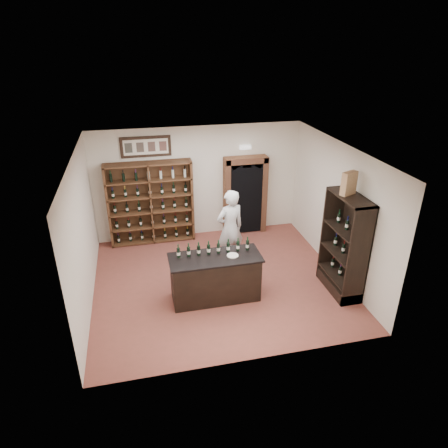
{
  "coord_description": "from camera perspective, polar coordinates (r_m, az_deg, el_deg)",
  "views": [
    {
      "loc": [
        -1.59,
        -7.46,
        5.09
      ],
      "look_at": [
        0.19,
        0.3,
        1.27
      ],
      "focal_mm": 32.0,
      "sensor_mm": 36.0,
      "label": 1
    }
  ],
  "objects": [
    {
      "name": "floor",
      "position": [
        9.17,
        -0.77,
        -8.12
      ],
      "size": [
        5.5,
        5.5,
        0.0
      ],
      "primitive_type": "plane",
      "color": "brown",
      "rests_on": "ground"
    },
    {
      "name": "ceiling",
      "position": [
        7.91,
        -0.9,
        10.27
      ],
      "size": [
        5.5,
        5.5,
        0.0
      ],
      "primitive_type": "plane",
      "rotation": [
        3.14,
        0.0,
        0.0
      ],
      "color": "white",
      "rests_on": "wall_back"
    },
    {
      "name": "wall_back",
      "position": [
        10.71,
        -3.67,
        5.95
      ],
      "size": [
        5.5,
        0.04,
        3.0
      ],
      "primitive_type": "cube",
      "color": "silver",
      "rests_on": "ground"
    },
    {
      "name": "wall_left",
      "position": [
        8.36,
        -19.58,
        -1.43
      ],
      "size": [
        0.04,
        5.0,
        3.0
      ],
      "primitive_type": "cube",
      "color": "silver",
      "rests_on": "ground"
    },
    {
      "name": "wall_right",
      "position": [
        9.35,
        15.89,
        1.99
      ],
      "size": [
        0.04,
        5.0,
        3.0
      ],
      "primitive_type": "cube",
      "color": "silver",
      "rests_on": "ground"
    },
    {
      "name": "wine_shelf",
      "position": [
        10.58,
        -10.42,
        3.0
      ],
      "size": [
        2.2,
        0.38,
        2.2
      ],
      "color": "#50311B",
      "rests_on": "ground"
    },
    {
      "name": "framed_picture",
      "position": [
        10.26,
        -11.11,
        10.79
      ],
      "size": [
        1.25,
        0.04,
        0.52
      ],
      "primitive_type": "cube",
      "color": "black",
      "rests_on": "wall_back"
    },
    {
      "name": "arched_doorway",
      "position": [
        10.93,
        3.03,
        4.37
      ],
      "size": [
        1.17,
        0.35,
        2.17
      ],
      "color": "black",
      "rests_on": "ground"
    },
    {
      "name": "emergency_light",
      "position": [
        10.63,
        3.05,
        10.9
      ],
      "size": [
        0.3,
        0.1,
        0.1
      ],
      "primitive_type": "cube",
      "color": "white",
      "rests_on": "wall_back"
    },
    {
      "name": "tasting_counter",
      "position": [
        8.38,
        -1.26,
        -7.69
      ],
      "size": [
        1.88,
        0.78,
        1.0
      ],
      "color": "black",
      "rests_on": "ground"
    },
    {
      "name": "counter_bottle_0",
      "position": [
        8.08,
        -6.52,
        -4.11
      ],
      "size": [
        0.07,
        0.07,
        0.3
      ],
      "color": "black",
      "rests_on": "tasting_counter"
    },
    {
      "name": "counter_bottle_1",
      "position": [
        8.1,
        -5.07,
        -3.96
      ],
      "size": [
        0.07,
        0.07,
        0.3
      ],
      "color": "black",
      "rests_on": "tasting_counter"
    },
    {
      "name": "counter_bottle_2",
      "position": [
        8.13,
        -3.64,
        -3.8
      ],
      "size": [
        0.07,
        0.07,
        0.3
      ],
      "color": "black",
      "rests_on": "tasting_counter"
    },
    {
      "name": "counter_bottle_3",
      "position": [
        8.16,
        -2.21,
        -3.65
      ],
      "size": [
        0.07,
        0.07,
        0.3
      ],
      "color": "black",
      "rests_on": "tasting_counter"
    },
    {
      "name": "counter_bottle_4",
      "position": [
        8.19,
        -0.8,
        -3.49
      ],
      "size": [
        0.07,
        0.07,
        0.3
      ],
      "color": "black",
      "rests_on": "tasting_counter"
    },
    {
      "name": "counter_bottle_5",
      "position": [
        8.23,
        0.61,
        -3.34
      ],
      "size": [
        0.07,
        0.07,
        0.3
      ],
      "color": "black",
      "rests_on": "tasting_counter"
    },
    {
      "name": "counter_bottle_6",
      "position": [
        8.28,
        1.99,
        -3.18
      ],
      "size": [
        0.07,
        0.07,
        0.3
      ],
      "color": "black",
      "rests_on": "tasting_counter"
    },
    {
      "name": "counter_bottle_7",
      "position": [
        8.33,
        3.36,
        -3.03
      ],
      "size": [
        0.07,
        0.07,
        0.3
      ],
      "color": "black",
      "rests_on": "tasting_counter"
    },
    {
      "name": "side_cabinet",
      "position": [
        8.88,
        16.69,
        -4.85
      ],
      "size": [
        0.48,
        1.2,
        2.2
      ],
      "color": "black",
      "rests_on": "ground"
    },
    {
      "name": "shopkeeper",
      "position": [
        9.34,
        0.87,
        -0.66
      ],
      "size": [
        0.8,
        0.63,
        1.91
      ],
      "primitive_type": "imported",
      "rotation": [
        0.0,
        0.0,
        3.42
      ],
      "color": "silver",
      "rests_on": "ground"
    },
    {
      "name": "plate",
      "position": [
        8.14,
        1.24,
        -4.51
      ],
      "size": [
        0.24,
        0.24,
        0.02
      ],
      "primitive_type": "cylinder",
      "color": "silver",
      "rests_on": "tasting_counter"
    },
    {
      "name": "wine_crate",
      "position": [
        8.23,
        17.42,
        5.57
      ],
      "size": [
        0.36,
        0.26,
        0.47
      ],
      "primitive_type": "cube",
      "rotation": [
        0.0,
        0.0,
        0.4
      ],
      "color": "tan",
      "rests_on": "side_cabinet"
    }
  ]
}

